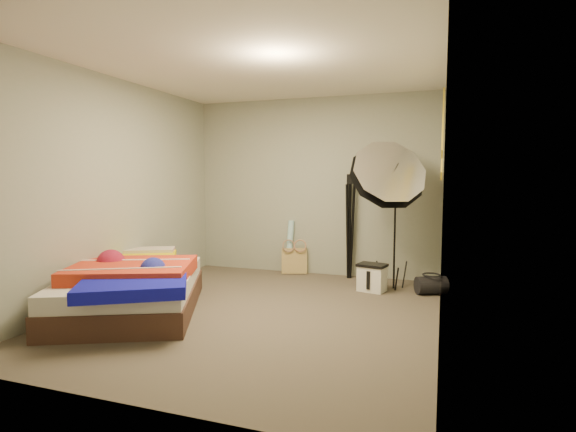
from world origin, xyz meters
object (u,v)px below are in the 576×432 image
at_px(duffel_bag, 431,285).
at_px(camera_case, 372,279).
at_px(wrapping_roll, 290,247).
at_px(bed, 132,286).
at_px(photo_umbrella, 386,177).
at_px(camera_tripod, 350,219).
at_px(tote_bag, 294,261).

bearing_deg(duffel_bag, camera_case, 162.10).
xyz_separation_m(wrapping_roll, camera_case, (1.29, -0.65, -0.23)).
height_order(bed, photo_umbrella, photo_umbrella).
distance_m(camera_case, bed, 2.77).
bearing_deg(duffel_bag, camera_tripod, 129.11).
relative_size(wrapping_roll, bed, 0.35).
height_order(duffel_bag, photo_umbrella, photo_umbrella).
height_order(camera_case, camera_tripod, camera_tripod).
bearing_deg(wrapping_roll, bed, -112.18).
height_order(camera_case, photo_umbrella, photo_umbrella).
bearing_deg(bed, camera_case, 36.49).
xyz_separation_m(duffel_bag, camera_tripod, (-1.09, 0.54, 0.71)).
height_order(wrapping_roll, camera_tripod, camera_tripod).
relative_size(camera_case, bed, 0.14).
distance_m(tote_bag, wrapping_roll, 0.21).
xyz_separation_m(duffel_bag, bed, (-2.91, -1.73, 0.16)).
bearing_deg(photo_umbrella, tote_bag, 156.47).
height_order(photo_umbrella, camera_tripod, photo_umbrella).
xyz_separation_m(camera_case, duffel_bag, (0.69, 0.08, -0.05)).
relative_size(camera_case, duffel_bag, 0.88).
bearing_deg(bed, duffel_bag, 30.68).
relative_size(tote_bag, bed, 0.17).
bearing_deg(duffel_bag, bed, -174.08).
height_order(tote_bag, wrapping_roll, wrapping_roll).
bearing_deg(camera_tripod, camera_case, -56.74).
bearing_deg(camera_tripod, duffel_bag, -26.13).
bearing_deg(camera_tripod, tote_bag, 177.63).
xyz_separation_m(wrapping_roll, camera_tripod, (0.88, -0.03, 0.44)).
relative_size(duffel_bag, camera_tripod, 0.25).
distance_m(camera_case, duffel_bag, 0.69).
bearing_deg(duffel_bag, photo_umbrella, 157.42).
bearing_deg(camera_case, tote_bag, 165.52).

